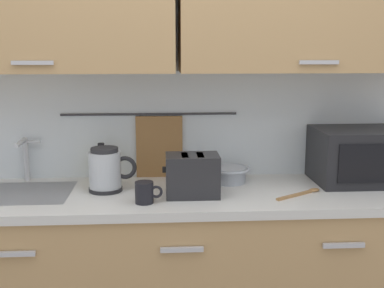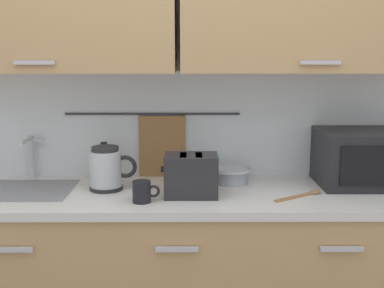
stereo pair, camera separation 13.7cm
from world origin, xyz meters
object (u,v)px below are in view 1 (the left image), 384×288
dish_soap_bottle (102,165)px  wooden_spoon (304,193)px  mixing_bowl (229,173)px  mug_near_sink (145,192)px  toaster (192,175)px  electric_kettle (106,170)px  microwave (361,156)px

dish_soap_bottle → wooden_spoon: 1.00m
dish_soap_bottle → mixing_bowl: size_ratio=0.92×
mug_near_sink → mixing_bowl: bearing=37.7°
toaster → wooden_spoon: 0.52m
dish_soap_bottle → mug_near_sink: (0.23, -0.38, -0.04)m
mixing_bowl → electric_kettle: bearing=-168.8°
electric_kettle → mug_near_sink: electric_kettle is taller
mug_near_sink → mixing_bowl: mug_near_sink is taller
mixing_bowl → toaster: size_ratio=0.84×
dish_soap_bottle → toaster: dish_soap_bottle is taller
wooden_spoon → toaster: bearing=178.5°
microwave → toaster: size_ratio=1.80×
mug_near_sink → wooden_spoon: mug_near_sink is taller
microwave → toaster: 0.88m
microwave → dish_soap_bottle: size_ratio=2.35×
electric_kettle → wooden_spoon: electric_kettle is taller
toaster → wooden_spoon: bearing=-1.5°
microwave → electric_kettle: microwave is taller
mixing_bowl → mug_near_sink: bearing=-142.3°
microwave → dish_soap_bottle: bearing=175.7°
mixing_bowl → wooden_spoon: mixing_bowl is taller
electric_kettle → dish_soap_bottle: bearing=103.1°
electric_kettle → wooden_spoon: (0.91, -0.11, -0.10)m
mug_near_sink → toaster: size_ratio=0.47×
mug_near_sink → mixing_bowl: (0.41, 0.32, -0.00)m
electric_kettle → mug_near_sink: (0.19, -0.20, -0.05)m
electric_kettle → mug_near_sink: 0.28m
electric_kettle → wooden_spoon: bearing=-7.1°
microwave → wooden_spoon: (-0.34, -0.19, -0.13)m
electric_kettle → toaster: (0.40, -0.10, -0.01)m
dish_soap_bottle → microwave: bearing=-4.3°
microwave → mixing_bowl: microwave is taller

